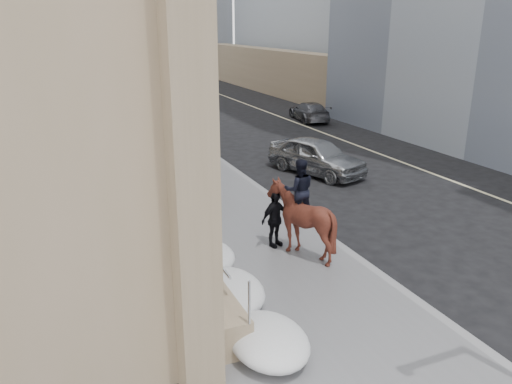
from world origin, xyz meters
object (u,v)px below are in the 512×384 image
(mounted_horse_right, at_px, (300,216))
(car_grey, at_px, (309,111))
(car_silver, at_px, (317,156))
(mounted_horse_left, at_px, (183,186))
(pedestrian, at_px, (275,219))

(mounted_horse_right, bearing_deg, car_grey, -101.90)
(mounted_horse_right, height_order, car_silver, mounted_horse_right)
(mounted_horse_left, xyz_separation_m, pedestrian, (1.77, -3.27, -0.26))
(pedestrian, distance_m, car_grey, 20.59)
(mounted_horse_left, height_order, car_grey, mounted_horse_left)
(car_silver, height_order, car_grey, car_silver)
(mounted_horse_left, relative_size, mounted_horse_right, 1.00)
(mounted_horse_left, bearing_deg, pedestrian, 124.02)
(mounted_horse_left, relative_size, pedestrian, 1.63)
(mounted_horse_left, height_order, pedestrian, mounted_horse_left)
(car_silver, bearing_deg, mounted_horse_right, -141.96)
(pedestrian, relative_size, car_silver, 0.35)
(mounted_horse_right, xyz_separation_m, car_silver, (4.57, 7.08, -0.46))
(mounted_horse_left, bearing_deg, car_grey, -125.82)
(mounted_horse_right, height_order, car_grey, mounted_horse_right)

